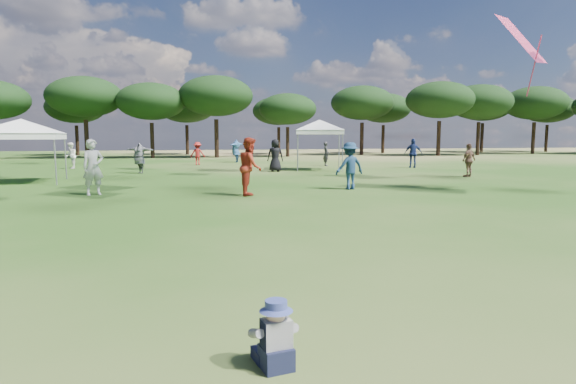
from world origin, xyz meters
name	(u,v)px	position (x,y,z in m)	size (l,w,h in m)	color
tree_line	(204,101)	(2.39, 47.41, 5.42)	(108.78, 17.63, 7.77)	black
tent_left	(21,122)	(-7.01, 20.95, 2.57)	(6.21, 6.21, 2.99)	gray
tent_right	(319,122)	(7.54, 25.67, 2.81)	(5.28, 5.28, 3.23)	gray
toddler	(275,337)	(-0.12, 2.39, 0.27)	(0.42, 0.46, 0.60)	#151931
festival_crowd	(178,158)	(-0.58, 24.29, 0.87)	(27.91, 22.43, 1.93)	navy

